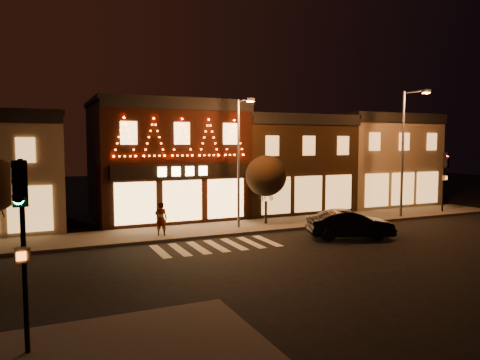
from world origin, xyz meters
TOP-DOWN VIEW (x-y plane):
  - ground at (0.00, 0.00)m, footprint 120.00×120.00m
  - sidewalk_far at (2.00, 8.00)m, footprint 44.00×4.00m
  - building_pulp at (0.00, 13.98)m, footprint 10.20×8.34m
  - building_right_a at (9.50, 13.99)m, footprint 9.20×8.28m
  - building_right_b at (18.50, 13.99)m, footprint 9.20×8.28m
  - traffic_signal_near at (-8.84, -5.79)m, footprint 0.38×0.51m
  - traffic_signal_far at (19.88, 7.09)m, footprint 0.40×0.52m
  - streetlamp_mid at (2.95, 7.51)m, footprint 0.50×1.81m
  - streetlamp_right at (15.36, 6.56)m, footprint 0.60×2.04m
  - tree_right at (5.08, 8.14)m, footprint 2.66×2.66m
  - dark_sedan at (7.65, 2.73)m, footprint 5.09×3.13m
  - pedestrian at (-2.12, 7.21)m, footprint 0.81×0.68m

SIDE VIEW (x-z plane):
  - ground at x=0.00m, z-range 0.00..0.00m
  - sidewalk_far at x=2.00m, z-range 0.00..0.15m
  - dark_sedan at x=7.65m, z-range 0.00..1.58m
  - pedestrian at x=-2.12m, z-range 0.15..2.06m
  - tree_right at x=5.08m, z-range 1.04..5.49m
  - traffic_signal_far at x=19.88m, z-range 1.12..5.67m
  - traffic_signal_near at x=-8.84m, z-range 1.15..6.00m
  - building_right_a at x=9.50m, z-range 0.01..7.51m
  - building_right_b at x=18.50m, z-range 0.01..7.81m
  - building_pulp at x=0.00m, z-range 0.01..8.31m
  - streetlamp_mid at x=2.95m, z-range 0.84..8.74m
  - streetlamp_right at x=15.36m, z-range 0.92..9.80m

